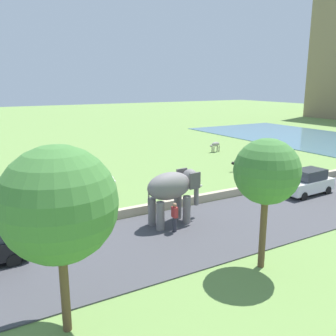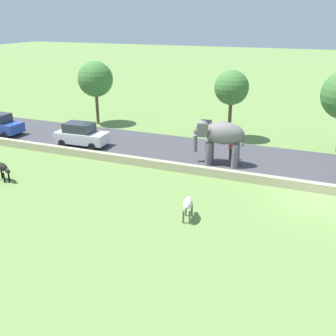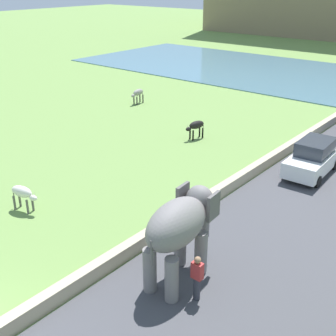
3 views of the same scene
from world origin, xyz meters
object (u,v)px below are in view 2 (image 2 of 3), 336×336
elephant (220,136)px  cow_white (188,204)px  cow_black (2,168)px  person_beside_elephant (231,149)px  car_white (81,135)px

elephant → cow_white: (-8.05, -0.64, -1.20)m
elephant → cow_black: size_ratio=2.47×
elephant → person_beside_elephant: (1.09, -0.53, -1.16)m
cow_white → car_white: bearing=55.1°
car_white → cow_black: 7.73m
cow_white → elephant: bearing=4.5°
elephant → car_white: (0.02, 10.94, -1.14)m
person_beside_elephant → car_white: 11.52m
car_white → cow_white: (-8.06, -11.58, -0.06)m
elephant → cow_black: bearing=124.0°
car_white → person_beside_elephant: bearing=-84.7°
person_beside_elephant → cow_black: bearing=126.3°
person_beside_elephant → car_white: car_white is taller
person_beside_elephant → cow_black: 14.84m
elephant → cow_black: elephant is taller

